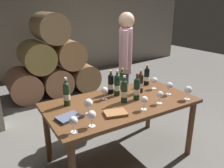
# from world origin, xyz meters

# --- Properties ---
(ground_plane) EXTENTS (14.00, 14.00, 0.00)m
(ground_plane) POSITION_xyz_m (0.00, 0.00, 0.00)
(ground_plane) COLOR #66635E
(cellar_back_wall) EXTENTS (10.00, 0.24, 2.80)m
(cellar_back_wall) POSITION_xyz_m (0.00, 4.20, 1.40)
(cellar_back_wall) COLOR gray
(cellar_back_wall) RESTS_ON ground_plane
(barrel_stack) EXTENTS (1.86, 0.90, 1.69)m
(barrel_stack) POSITION_xyz_m (0.00, 2.60, 0.66)
(barrel_stack) COLOR brown
(barrel_stack) RESTS_ON ground_plane
(dining_table) EXTENTS (1.70, 0.90, 0.76)m
(dining_table) POSITION_xyz_m (0.00, 0.00, 0.67)
(dining_table) COLOR brown
(dining_table) RESTS_ON ground_plane
(wine_bottle_0) EXTENTS (0.07, 0.07, 0.32)m
(wine_bottle_0) POSITION_xyz_m (-0.56, 0.22, 0.90)
(wine_bottle_0) COLOR #19381E
(wine_bottle_0) RESTS_ON dining_table
(wine_bottle_1) EXTENTS (0.07, 0.07, 0.30)m
(wine_bottle_1) POSITION_xyz_m (0.03, 0.27, 0.89)
(wine_bottle_1) COLOR black
(wine_bottle_1) RESTS_ON dining_table
(wine_bottle_2) EXTENTS (0.07, 0.07, 0.29)m
(wine_bottle_2) POSITION_xyz_m (0.37, 0.12, 0.89)
(wine_bottle_2) COLOR black
(wine_bottle_2) RESTS_ON dining_table
(wine_bottle_3) EXTENTS (0.07, 0.07, 0.31)m
(wine_bottle_3) POSITION_xyz_m (0.18, -0.05, 0.89)
(wine_bottle_3) COLOR black
(wine_bottle_3) RESTS_ON dining_table
(wine_bottle_4) EXTENTS (0.07, 0.07, 0.32)m
(wine_bottle_4) POSITION_xyz_m (0.06, 0.18, 0.90)
(wine_bottle_4) COLOR black
(wine_bottle_4) RESTS_ON dining_table
(wine_bottle_5) EXTENTS (0.07, 0.07, 0.28)m
(wine_bottle_5) POSITION_xyz_m (0.25, 0.35, 0.88)
(wine_bottle_5) COLOR #19381E
(wine_bottle_5) RESTS_ON dining_table
(wine_bottle_6) EXTENTS (0.07, 0.07, 0.31)m
(wine_bottle_6) POSITION_xyz_m (0.02, -0.03, 0.89)
(wine_bottle_6) COLOR #19381E
(wine_bottle_6) RESTS_ON dining_table
(wine_bottle_7) EXTENTS (0.07, 0.07, 0.29)m
(wine_bottle_7) POSITION_xyz_m (0.62, 0.30, 0.88)
(wine_bottle_7) COLOR black
(wine_bottle_7) RESTS_ON dining_table
(wine_glass_0) EXTENTS (0.07, 0.07, 0.15)m
(wine_glass_0) POSITION_xyz_m (-0.71, -0.34, 0.87)
(wine_glass_0) COLOR white
(wine_glass_0) RESTS_ON dining_table
(wine_glass_1) EXTENTS (0.08, 0.08, 0.16)m
(wine_glass_1) POSITION_xyz_m (0.62, -0.12, 0.87)
(wine_glass_1) COLOR white
(wine_glass_1) RESTS_ON dining_table
(wine_glass_2) EXTENTS (0.08, 0.08, 0.15)m
(wine_glass_2) POSITION_xyz_m (0.08, -0.30, 0.87)
(wine_glass_2) COLOR white
(wine_glass_2) RESTS_ON dining_table
(wine_glass_3) EXTENTS (0.07, 0.07, 0.15)m
(wine_glass_3) POSITION_xyz_m (0.33, -0.27, 0.86)
(wine_glass_3) COLOR white
(wine_glass_3) RESTS_ON dining_table
(wine_glass_4) EXTENTS (0.08, 0.08, 0.15)m
(wine_glass_4) POSITION_xyz_m (0.60, 0.12, 0.87)
(wine_glass_4) COLOR white
(wine_glass_4) RESTS_ON dining_table
(wine_glass_5) EXTENTS (0.08, 0.08, 0.16)m
(wine_glass_5) POSITION_xyz_m (-0.54, -0.33, 0.87)
(wine_glass_5) COLOR white
(wine_glass_5) RESTS_ON dining_table
(wine_glass_6) EXTENTS (0.08, 0.08, 0.15)m
(wine_glass_6) POSITION_xyz_m (-0.13, 0.15, 0.87)
(wine_glass_6) COLOR white
(wine_glass_6) RESTS_ON dining_table
(wine_glass_7) EXTENTS (0.09, 0.09, 0.16)m
(wine_glass_7) POSITION_xyz_m (-0.45, -0.09, 0.87)
(wine_glass_7) COLOR white
(wine_glass_7) RESTS_ON dining_table
(wine_glass_8) EXTENTS (0.09, 0.09, 0.16)m
(wine_glass_8) POSITION_xyz_m (0.69, -0.35, 0.87)
(wine_glass_8) COLOR white
(wine_glass_8) RESTS_ON dining_table
(tasting_notebook) EXTENTS (0.25, 0.20, 0.03)m
(tasting_notebook) POSITION_xyz_m (-0.66, -0.09, 0.77)
(tasting_notebook) COLOR #4C5670
(tasting_notebook) RESTS_ON dining_table
(leather_ledger) EXTENTS (0.25, 0.21, 0.03)m
(leather_ledger) POSITION_xyz_m (-0.23, -0.24, 0.77)
(leather_ledger) COLOR #936038
(leather_ledger) RESTS_ON dining_table
(sommelier_presenting) EXTENTS (0.34, 0.41, 1.72)m
(sommelier_presenting) POSITION_xyz_m (0.58, 0.75, 1.04)
(sommelier_presenting) COLOR #383842
(sommelier_presenting) RESTS_ON ground_plane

